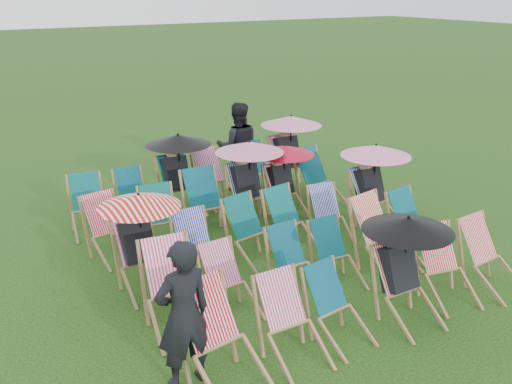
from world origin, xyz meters
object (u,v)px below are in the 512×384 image
deckchair_0 (224,340)px  person_left (183,315)px  deckchair_5 (493,256)px  person_rear (238,147)px  deckchair_29 (291,151)px

deckchair_0 → person_left: size_ratio=0.64×
deckchair_5 → person_rear: 5.30m
deckchair_29 → person_rear: person_rear is taller
person_left → deckchair_5: bearing=174.5°
deckchair_29 → person_left: bearing=-128.6°
deckchair_0 → deckchair_5: 3.97m
deckchair_5 → person_rear: size_ratio=0.53×
deckchair_5 → deckchair_0: bearing=174.1°
deckchair_29 → person_left: size_ratio=0.89×
deckchair_29 → person_rear: (-0.96, 0.44, 0.12)m
deckchair_5 → deckchair_29: bearing=85.7°
deckchair_29 → deckchair_5: bearing=-84.5°
deckchair_0 → deckchair_29: size_ratio=0.72×
deckchair_29 → person_left: (-4.31, -4.44, 0.05)m
deckchair_5 → person_left: 4.33m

